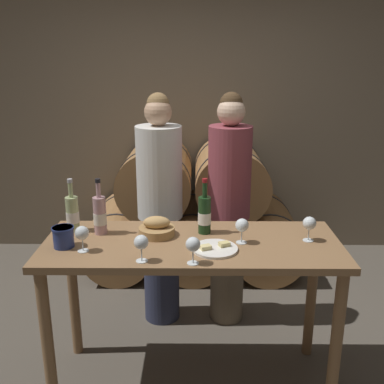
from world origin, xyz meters
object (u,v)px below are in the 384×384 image
(person_left, at_px, (160,210))
(wine_bottle_white, at_px, (72,213))
(wine_bottle_rose, at_px, (100,215))
(bread_basket, at_px, (157,228))
(wine_glass_right, at_px, (242,226))
(person_right, at_px, (229,209))
(tasting_table, at_px, (192,264))
(wine_bottle_red, at_px, (205,215))
(cheese_plate, at_px, (215,248))
(wine_glass_far_right, at_px, (309,224))
(wine_glass_center, at_px, (193,245))
(blue_crock, at_px, (63,236))
(wine_glass_far_left, at_px, (82,234))
(wine_glass_left, at_px, (141,243))

(person_left, height_order, wine_bottle_white, person_left)
(wine_bottle_rose, height_order, bread_basket, wine_bottle_rose)
(person_left, relative_size, wine_glass_right, 11.81)
(person_right, bearing_deg, tasting_table, -110.25)
(wine_bottle_red, height_order, wine_glass_right, wine_bottle_red)
(tasting_table, bearing_deg, wine_glass_right, -2.36)
(wine_bottle_rose, bearing_deg, cheese_plate, -19.28)
(bread_basket, bearing_deg, tasting_table, -24.56)
(wine_glass_right, bearing_deg, tasting_table, 177.64)
(wine_glass_far_right, bearing_deg, wine_bottle_white, 174.18)
(wine_bottle_red, relative_size, wine_glass_center, 2.31)
(tasting_table, bearing_deg, blue_crock, -174.02)
(person_right, height_order, wine_glass_far_right, person_right)
(wine_glass_far_left, bearing_deg, person_left, 67.24)
(blue_crock, bearing_deg, wine_glass_far_left, -25.72)
(blue_crock, height_order, wine_glass_far_right, wine_glass_far_right)
(person_right, bearing_deg, wine_glass_right, -88.40)
(bread_basket, distance_m, wine_glass_far_left, 0.44)
(wine_bottle_red, relative_size, wine_bottle_rose, 0.99)
(wine_bottle_white, xyz_separation_m, wine_glass_right, (0.97, -0.17, -0.01))
(person_left, relative_size, wine_glass_far_left, 11.81)
(blue_crock, distance_m, wine_glass_far_left, 0.14)
(wine_bottle_rose, relative_size, wine_glass_left, 2.33)
(person_left, xyz_separation_m, wine_glass_far_left, (-0.34, -0.82, 0.16))
(tasting_table, xyz_separation_m, wine_bottle_white, (-0.70, 0.16, 0.24))
(blue_crock, bearing_deg, wine_glass_far_right, 4.01)
(tasting_table, height_order, wine_glass_right, wine_glass_right)
(person_right, relative_size, wine_glass_far_left, 11.85)
(wine_bottle_white, distance_m, wine_glass_left, 0.61)
(blue_crock, distance_m, wine_glass_left, 0.48)
(person_right, height_order, cheese_plate, person_right)
(wine_bottle_red, bearing_deg, wine_glass_center, -99.01)
(wine_bottle_rose, relative_size, wine_glass_right, 2.33)
(wine_glass_far_left, distance_m, wine_glass_far_right, 1.23)
(wine_bottle_rose, bearing_deg, bread_basket, -4.93)
(tasting_table, relative_size, bread_basket, 8.02)
(wine_glass_left, bearing_deg, wine_glass_far_left, 159.96)
(tasting_table, bearing_deg, wine_glass_far_left, -167.36)
(person_left, bearing_deg, blue_crock, -121.12)
(wine_bottle_white, xyz_separation_m, bread_basket, (0.50, -0.07, -0.06))
(wine_bottle_red, height_order, wine_glass_left, wine_bottle_red)
(cheese_plate, bearing_deg, wine_glass_center, -125.57)
(wine_glass_left, height_order, wine_glass_right, same)
(tasting_table, distance_m, wine_bottle_red, 0.29)
(wine_bottle_red, distance_m, wine_glass_far_right, 0.59)
(person_left, xyz_separation_m, bread_basket, (0.03, -0.60, 0.10))
(wine_bottle_rose, relative_size, wine_glass_far_right, 2.33)
(wine_bottle_white, bearing_deg, cheese_plate, -18.00)
(person_right, height_order, wine_glass_center, person_right)
(cheese_plate, relative_size, wine_glass_right, 1.72)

